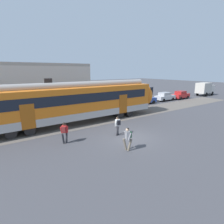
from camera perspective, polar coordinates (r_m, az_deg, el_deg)
name	(u,v)px	position (r m, az deg, el deg)	size (l,w,h in m)	color
ground_plane	(131,137)	(14.80, 6.16, -8.22)	(160.00, 160.00, 0.00)	#424247
pedestrian_red	(64,131)	(13.71, -15.31, -6.02)	(0.67, 0.54, 1.67)	#28282D
pedestrian_grey	(128,137)	(12.14, 5.18, -8.14)	(0.59, 0.63, 1.67)	#6B6051
pedestrian_white	(118,124)	(14.87, 1.87, -4.00)	(0.56, 0.63, 1.67)	#28282D
parked_car_blue	(145,99)	(29.47, 10.65, 4.11)	(4.03, 1.82, 1.54)	#284799
parked_car_silver	(165,97)	(33.46, 16.89, 4.86)	(4.02, 1.80, 1.54)	#B7BABF
parked_car_red	(181,95)	(36.87, 21.54, 5.24)	(4.08, 1.91, 1.54)	#B22323
box_truck	(205,88)	(43.90, 28.09, 6.82)	(5.35, 2.34, 2.82)	beige
background_building	(24,87)	(26.79, -26.79, 7.23)	(17.73, 5.00, 9.20)	beige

